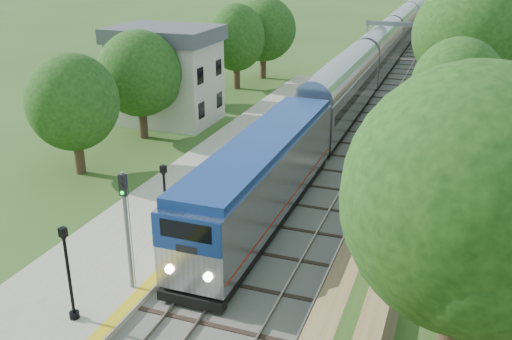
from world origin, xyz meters
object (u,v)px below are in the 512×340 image
(train, at_px, (401,31))
(lamppost_far, at_px, (166,208))
(signal_gantry, at_px, (402,34))
(signal_platform, at_px, (126,219))
(station_building, at_px, (166,74))
(signal_farside, at_px, (402,126))
(lamppost_mid, at_px, (69,279))

(train, relative_size, lamppost_far, 35.71)
(signal_gantry, bearing_deg, signal_platform, -96.25)
(lamppost_far, distance_m, signal_platform, 4.52)
(signal_gantry, relative_size, train, 0.06)
(signal_gantry, height_order, signal_platform, signal_gantry)
(station_building, height_order, signal_platform, station_building)
(signal_gantry, distance_m, train, 21.68)
(signal_gantry, relative_size, signal_platform, 1.57)
(signal_farside, bearing_deg, train, 96.68)
(train, xyz_separation_m, lamppost_far, (-3.45, -66.18, -0.12))
(station_building, xyz_separation_m, signal_platform, (11.10, -24.03, -0.42))
(signal_farside, bearing_deg, signal_platform, -117.56)
(train, height_order, signal_farside, signal_farside)
(signal_gantry, distance_m, lamppost_far, 45.26)
(station_building, height_order, signal_gantry, station_building)
(signal_platform, bearing_deg, lamppost_mid, -109.90)
(station_building, bearing_deg, lamppost_mid, -69.27)
(train, height_order, lamppost_mid, train)
(signal_gantry, xyz_separation_m, signal_farside, (3.73, -31.59, -1.27))
(station_building, relative_size, lamppost_mid, 2.15)
(signal_platform, bearing_deg, signal_farside, 62.44)
(station_building, height_order, lamppost_mid, station_building)
(lamppost_mid, distance_m, signal_farside, 22.57)
(signal_farside, bearing_deg, signal_gantry, 96.73)
(lamppost_mid, relative_size, signal_platform, 0.75)
(lamppost_mid, bearing_deg, signal_gantry, 83.00)
(signal_gantry, distance_m, lamppost_mid, 52.18)
(lamppost_far, bearing_deg, signal_gantry, 82.46)
(station_building, distance_m, signal_gantry, 29.94)
(train, relative_size, signal_farside, 25.56)
(station_building, xyz_separation_m, lamppost_far, (10.54, -19.80, -1.91))
(station_building, xyz_separation_m, lamppost_mid, (10.12, -26.74, -1.92))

